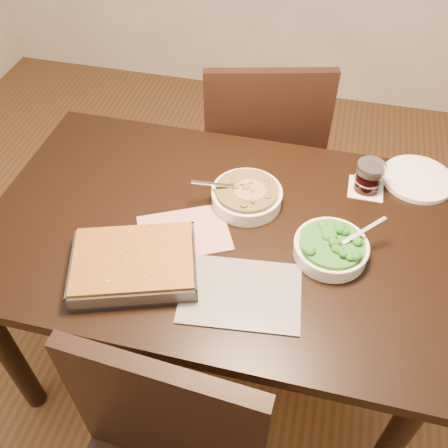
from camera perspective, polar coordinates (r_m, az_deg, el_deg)
name	(u,v)px	position (r m, az deg, el deg)	size (l,w,h in m)	color
ground	(218,349)	(2.12, -0.75, -14.08)	(4.00, 4.00, 0.00)	#4C3215
table	(216,245)	(1.58, -0.97, -2.47)	(1.40, 0.90, 0.75)	black
magazine_a	(184,233)	(1.49, -4.57, -1.04)	(0.26, 0.19, 0.01)	#9F2D30
magazine_b	(241,293)	(1.35, 1.93, -7.87)	(0.32, 0.23, 0.01)	#292A31
coaster	(366,189)	(1.69, 15.88, 3.92)	(0.11, 0.11, 0.00)	white
stew_bowl	(247,195)	(1.56, 2.62, 3.31)	(0.24, 0.22, 0.09)	white
broccoli_bowl	(331,248)	(1.45, 12.13, -2.67)	(0.22, 0.21, 0.08)	white
baking_dish	(134,264)	(1.40, -10.23, -4.48)	(0.40, 0.34, 0.06)	silver
wine_tumbler	(369,176)	(1.66, 16.26, 5.28)	(0.09, 0.09, 0.10)	black
dinner_plate	(418,179)	(1.77, 21.26, 4.83)	(0.23, 0.23, 0.02)	white
chair_far	(262,150)	(2.11, 4.37, 8.46)	(0.56, 0.56, 0.99)	black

